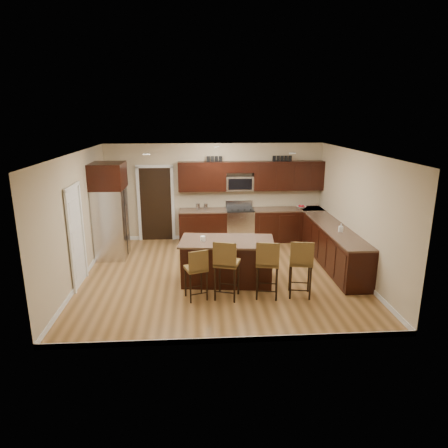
{
  "coord_description": "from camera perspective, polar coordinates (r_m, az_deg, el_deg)",
  "views": [
    {
      "loc": [
        -0.47,
        -8.25,
        3.46
      ],
      "look_at": [
        0.1,
        0.4,
        1.07
      ],
      "focal_mm": 32.0,
      "sensor_mm": 36.0,
      "label": 1
    }
  ],
  "objects": [
    {
      "name": "stool_extra",
      "position": [
        7.82,
        10.94,
        -5.34
      ],
      "size": [
        0.51,
        0.51,
        1.16
      ],
      "rotation": [
        0.0,
        0.0,
        -0.19
      ],
      "color": "brown",
      "rests_on": "floor"
    },
    {
      "name": "stool_mid",
      "position": [
        7.58,
        0.3,
        -5.59
      ],
      "size": [
        0.55,
        0.55,
        1.19
      ],
      "rotation": [
        0.0,
        0.0,
        -0.3
      ],
      "color": "brown",
      "rests_on": "floor"
    },
    {
      "name": "doorway",
      "position": [
        11.32,
        -9.69,
        2.79
      ],
      "size": [
        0.85,
        0.03,
        2.06
      ],
      "primitive_type": "cube",
      "color": "black",
      "rests_on": "floor"
    },
    {
      "name": "wall_back",
      "position": [
        11.21,
        -1.32,
        4.57
      ],
      "size": [
        6.0,
        0.0,
        6.0
      ],
      "primitive_type": "plane",
      "rotation": [
        1.57,
        0.0,
        0.0
      ],
      "color": "#C1AF8B",
      "rests_on": "floor"
    },
    {
      "name": "refrigerator",
      "position": [
        10.13,
        -15.95,
        1.97
      ],
      "size": [
        0.79,
        0.93,
        2.35
      ],
      "color": "silver",
      "rests_on": "floor"
    },
    {
      "name": "island",
      "position": [
        8.49,
        0.41,
        -5.49
      ],
      "size": [
        2.05,
        1.23,
        0.92
      ],
      "rotation": [
        0.0,
        0.0,
        -0.11
      ],
      "color": "black",
      "rests_on": "floor"
    },
    {
      "name": "upper_cabinets",
      "position": [
        11.06,
        4.15,
        6.96
      ],
      "size": [
        4.0,
        0.33,
        0.8
      ],
      "color": "black",
      "rests_on": "wall_back"
    },
    {
      "name": "canister_short",
      "position": [
        10.98,
        -2.62,
        2.48
      ],
      "size": [
        0.11,
        0.11,
        0.17
      ],
      "primitive_type": "cylinder",
      "color": "silver",
      "rests_on": "base_cabinets"
    },
    {
      "name": "base_cabinets",
      "position": [
        10.43,
        9.53,
        -1.52
      ],
      "size": [
        4.02,
        3.96,
        0.92
      ],
      "color": "black",
      "rests_on": "floor"
    },
    {
      "name": "ceiling",
      "position": [
        8.3,
        -0.53,
        10.16
      ],
      "size": [
        6.0,
        6.0,
        0.0
      ],
      "primitive_type": "plane",
      "rotation": [
        3.14,
        0.0,
        0.0
      ],
      "color": "silver",
      "rests_on": "wall_back"
    },
    {
      "name": "microwave",
      "position": [
        11.07,
        2.24,
        5.84
      ],
      "size": [
        0.76,
        0.31,
        0.4
      ],
      "primitive_type": "cube",
      "color": "silver",
      "rests_on": "upper_cabinets"
    },
    {
      "name": "floor",
      "position": [
        8.96,
        -0.48,
        -7.29
      ],
      "size": [
        6.0,
        6.0,
        0.0
      ],
      "primitive_type": "plane",
      "color": "#9F713F",
      "rests_on": "ground"
    },
    {
      "name": "floor_mat",
      "position": [
        10.7,
        -1.73,
        -3.42
      ],
      "size": [
        0.85,
        0.57,
        0.01
      ],
      "primitive_type": "cube",
      "rotation": [
        0.0,
        0.0,
        0.0
      ],
      "color": "brown",
      "rests_on": "floor"
    },
    {
      "name": "island_jar",
      "position": [
        8.29,
        -3.03,
        -2.08
      ],
      "size": [
        0.1,
        0.1,
        0.1
      ],
      "primitive_type": "cylinder",
      "color": "white",
      "rests_on": "island"
    },
    {
      "name": "range",
      "position": [
        11.17,
        2.26,
        -0.11
      ],
      "size": [
        0.76,
        0.64,
        1.11
      ],
      "color": "silver",
      "rests_on": "floor"
    },
    {
      "name": "wall_left",
      "position": [
        8.89,
        -20.2,
        0.71
      ],
      "size": [
        0.0,
        5.5,
        5.5
      ],
      "primitive_type": "plane",
      "rotation": [
        1.57,
        0.0,
        1.57
      ],
      "color": "#C1AF8B",
      "rests_on": "floor"
    },
    {
      "name": "stool_left",
      "position": [
        7.61,
        -3.91,
        -6.36
      ],
      "size": [
        0.49,
        0.49,
        1.03
      ],
      "rotation": [
        0.0,
        0.0,
        0.32
      ],
      "color": "brown",
      "rests_on": "floor"
    },
    {
      "name": "letter_decor",
      "position": [
        10.99,
        3.45,
        9.3
      ],
      "size": [
        2.2,
        0.03,
        0.15
      ],
      "primitive_type": null,
      "color": "black",
      "rests_on": "upper_cabinets"
    },
    {
      "name": "wall_right",
      "position": [
        9.2,
        18.5,
        1.35
      ],
      "size": [
        0.0,
        5.5,
        5.5
      ],
      "primitive_type": "plane",
      "rotation": [
        1.57,
        0.0,
        -1.57
      ],
      "color": "#C1AF8B",
      "rests_on": "floor"
    },
    {
      "name": "stool_right",
      "position": [
        7.68,
        6.23,
        -5.52
      ],
      "size": [
        0.51,
        0.51,
        1.16
      ],
      "rotation": [
        0.0,
        0.0,
        -0.19
      ],
      "color": "brown",
      "rests_on": "floor"
    },
    {
      "name": "soap_bottle",
      "position": [
        9.27,
        16.35,
        -0.51
      ],
      "size": [
        0.1,
        0.1,
        0.19
      ],
      "primitive_type": "imported",
      "rotation": [
        0.0,
        0.0,
        -0.11
      ],
      "color": "#B2B2B2",
      "rests_on": "base_cabinets"
    },
    {
      "name": "fruit_bowl",
      "position": [
        11.36,
        10.96,
        2.38
      ],
      "size": [
        0.3,
        0.3,
        0.07
      ],
      "primitive_type": "imported",
      "rotation": [
        0.0,
        0.0,
        0.13
      ],
      "color": "silver",
      "rests_on": "base_cabinets"
    },
    {
      "name": "canister_tall",
      "position": [
        10.98,
        -3.75,
        2.48
      ],
      "size": [
        0.12,
        0.12,
        0.18
      ],
      "primitive_type": "cylinder",
      "color": "silver",
      "rests_on": "base_cabinets"
    },
    {
      "name": "pantry_door",
      "position": [
        8.69,
        -20.41,
        -1.89
      ],
      "size": [
        0.03,
        0.8,
        2.04
      ],
      "primitive_type": "cube",
      "color": "white",
      "rests_on": "floor"
    }
  ]
}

